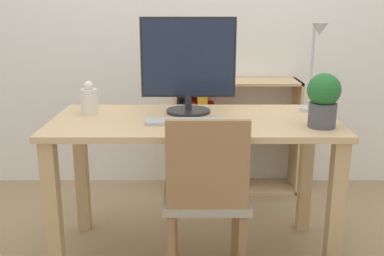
% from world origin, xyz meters
% --- Properties ---
extents(ground_plane, '(10.00, 10.00, 0.00)m').
position_xyz_m(ground_plane, '(0.00, 0.00, 0.00)').
color(ground_plane, '#997F5B').
extents(wall_back, '(8.00, 0.05, 2.60)m').
position_xyz_m(wall_back, '(0.00, 1.10, 1.30)').
color(wall_back, silver).
rests_on(wall_back, ground_plane).
extents(desk, '(1.44, 0.68, 0.76)m').
position_xyz_m(desk, '(0.00, 0.00, 0.62)').
color(desk, tan).
rests_on(desk, ground_plane).
extents(monitor, '(0.50, 0.24, 0.50)m').
position_xyz_m(monitor, '(-0.03, 0.14, 1.03)').
color(monitor, '#232326').
rests_on(monitor, desk).
extents(keyboard, '(0.39, 0.12, 0.02)m').
position_xyz_m(keyboard, '(-0.04, -0.09, 0.77)').
color(keyboard, '#B2B2B7').
rests_on(keyboard, desk).
extents(vase, '(0.09, 0.09, 0.17)m').
position_xyz_m(vase, '(-0.55, 0.11, 0.84)').
color(vase, silver).
rests_on(vase, desk).
extents(desk_lamp, '(0.10, 0.19, 0.47)m').
position_xyz_m(desk_lamp, '(0.63, 0.12, 1.05)').
color(desk_lamp, '#B7B7BC').
rests_on(desk_lamp, desk).
extents(potted_plant, '(0.15, 0.15, 0.26)m').
position_xyz_m(potted_plant, '(0.60, -0.16, 0.90)').
color(potted_plant, '#4C4C51').
rests_on(potted_plant, desk).
extents(chair, '(0.40, 0.40, 0.86)m').
position_xyz_m(chair, '(0.06, -0.27, 0.47)').
color(chair, '#9E937F').
rests_on(chair, ground_plane).
extents(bookshelf, '(0.88, 0.28, 0.81)m').
position_xyz_m(bookshelf, '(0.15, 0.92, 0.35)').
color(bookshelf, tan).
rests_on(bookshelf, ground_plane).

